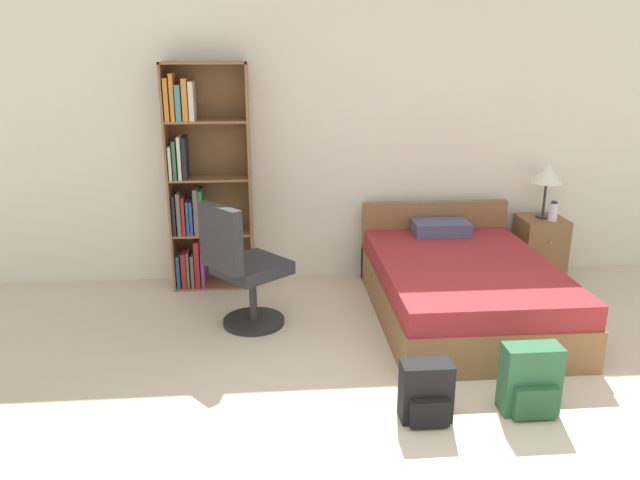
{
  "coord_description": "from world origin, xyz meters",
  "views": [
    {
      "loc": [
        -0.98,
        -2.46,
        2.15
      ],
      "look_at": [
        -0.61,
        1.98,
        0.74
      ],
      "focal_mm": 35.0,
      "sensor_mm": 36.0,
      "label": 1
    }
  ],
  "objects_px": {
    "backpack_green": "(531,381)",
    "bed": "(460,286)",
    "nightstand": "(539,248)",
    "backpack_black": "(426,393)",
    "table_lamp": "(547,175)",
    "water_bottle": "(553,212)",
    "office_chair": "(242,269)",
    "bookshelf": "(200,184)"
  },
  "relations": [
    {
      "from": "backpack_black",
      "to": "table_lamp",
      "type": "bearing_deg",
      "value": 53.8
    },
    {
      "from": "backpack_green",
      "to": "water_bottle",
      "type": "bearing_deg",
      "value": 63.63
    },
    {
      "from": "nightstand",
      "to": "backpack_black",
      "type": "xyz_separation_m",
      "value": [
        -1.65,
        -2.24,
        -0.12
      ]
    },
    {
      "from": "bed",
      "to": "office_chair",
      "type": "height_order",
      "value": "office_chair"
    },
    {
      "from": "bookshelf",
      "to": "bed",
      "type": "height_order",
      "value": "bookshelf"
    },
    {
      "from": "office_chair",
      "to": "nightstand",
      "type": "bearing_deg",
      "value": 17.64
    },
    {
      "from": "nightstand",
      "to": "table_lamp",
      "type": "distance_m",
      "value": 0.7
    },
    {
      "from": "backpack_green",
      "to": "bed",
      "type": "bearing_deg",
      "value": 89.91
    },
    {
      "from": "bed",
      "to": "table_lamp",
      "type": "xyz_separation_m",
      "value": [
        1.0,
        0.8,
        0.74
      ]
    },
    {
      "from": "bed",
      "to": "office_chair",
      "type": "relative_size",
      "value": 1.93
    },
    {
      "from": "nightstand",
      "to": "backpack_black",
      "type": "height_order",
      "value": "nightstand"
    },
    {
      "from": "bed",
      "to": "backpack_black",
      "type": "bearing_deg",
      "value": -113.88
    },
    {
      "from": "bed",
      "to": "water_bottle",
      "type": "distance_m",
      "value": 1.32
    },
    {
      "from": "bed",
      "to": "backpack_black",
      "type": "relative_size",
      "value": 5.4
    },
    {
      "from": "nightstand",
      "to": "bed",
      "type": "bearing_deg",
      "value": -142.02
    },
    {
      "from": "nightstand",
      "to": "table_lamp",
      "type": "height_order",
      "value": "table_lamp"
    },
    {
      "from": "table_lamp",
      "to": "water_bottle",
      "type": "height_order",
      "value": "table_lamp"
    },
    {
      "from": "nightstand",
      "to": "backpack_black",
      "type": "bearing_deg",
      "value": -126.31
    },
    {
      "from": "office_chair",
      "to": "water_bottle",
      "type": "distance_m",
      "value": 2.92
    },
    {
      "from": "nightstand",
      "to": "backpack_green",
      "type": "relative_size",
      "value": 1.36
    },
    {
      "from": "bookshelf",
      "to": "water_bottle",
      "type": "height_order",
      "value": "bookshelf"
    },
    {
      "from": "bookshelf",
      "to": "table_lamp",
      "type": "bearing_deg",
      "value": -0.86
    },
    {
      "from": "office_chair",
      "to": "backpack_green",
      "type": "height_order",
      "value": "office_chair"
    },
    {
      "from": "office_chair",
      "to": "water_bottle",
      "type": "height_order",
      "value": "office_chair"
    },
    {
      "from": "nightstand",
      "to": "water_bottle",
      "type": "bearing_deg",
      "value": -65.97
    },
    {
      "from": "bed",
      "to": "office_chair",
      "type": "xyz_separation_m",
      "value": [
        -1.76,
        -0.1,
        0.23
      ]
    },
    {
      "from": "water_bottle",
      "to": "office_chair",
      "type": "bearing_deg",
      "value": -164.51
    },
    {
      "from": "bookshelf",
      "to": "nightstand",
      "type": "height_order",
      "value": "bookshelf"
    },
    {
      "from": "bookshelf",
      "to": "office_chair",
      "type": "distance_m",
      "value": 1.12
    },
    {
      "from": "bookshelf",
      "to": "backpack_green",
      "type": "height_order",
      "value": "bookshelf"
    },
    {
      "from": "bookshelf",
      "to": "water_bottle",
      "type": "distance_m",
      "value": 3.21
    },
    {
      "from": "backpack_black",
      "to": "water_bottle",
      "type": "bearing_deg",
      "value": 51.68
    },
    {
      "from": "table_lamp",
      "to": "backpack_black",
      "type": "height_order",
      "value": "table_lamp"
    },
    {
      "from": "bed",
      "to": "water_bottle",
      "type": "xyz_separation_m",
      "value": [
        1.05,
        0.68,
        0.42
      ]
    },
    {
      "from": "water_bottle",
      "to": "table_lamp",
      "type": "bearing_deg",
      "value": 109.46
    },
    {
      "from": "water_bottle",
      "to": "backpack_black",
      "type": "bearing_deg",
      "value": -128.32
    },
    {
      "from": "table_lamp",
      "to": "backpack_green",
      "type": "xyz_separation_m",
      "value": [
        -1.01,
        -2.23,
        -0.79
      ]
    },
    {
      "from": "table_lamp",
      "to": "water_bottle",
      "type": "relative_size",
      "value": 2.77
    },
    {
      "from": "bookshelf",
      "to": "office_chair",
      "type": "bearing_deg",
      "value": -67.47
    },
    {
      "from": "bed",
      "to": "backpack_black",
      "type": "height_order",
      "value": "bed"
    },
    {
      "from": "backpack_green",
      "to": "office_chair",
      "type": "bearing_deg",
      "value": 142.8
    },
    {
      "from": "bed",
      "to": "backpack_green",
      "type": "distance_m",
      "value": 1.43
    }
  ]
}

